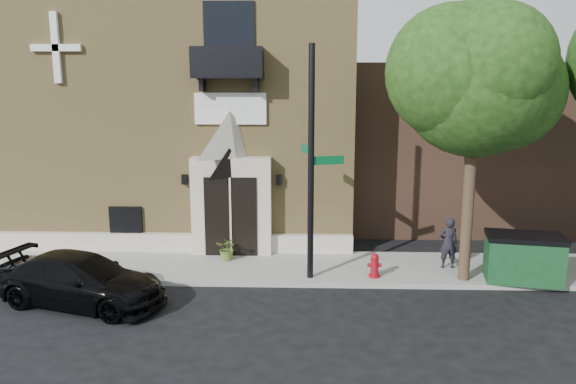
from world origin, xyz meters
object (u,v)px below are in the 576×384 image
(black_sedan, at_px, (81,280))
(dumpster, at_px, (524,258))
(pedestrian_near, at_px, (448,243))
(fire_hydrant, at_px, (375,265))
(street_sign, at_px, (311,164))

(black_sedan, bearing_deg, dumpster, -66.04)
(pedestrian_near, bearing_deg, fire_hydrant, 18.79)
(black_sedan, distance_m, street_sign, 6.91)
(dumpster, bearing_deg, fire_hydrant, -172.09)
(fire_hydrant, relative_size, dumpster, 0.32)
(fire_hydrant, distance_m, pedestrian_near, 2.54)
(pedestrian_near, bearing_deg, street_sign, 10.32)
(black_sedan, xyz_separation_m, pedestrian_near, (10.22, 2.83, 0.27))
(dumpster, bearing_deg, street_sign, -170.94)
(street_sign, height_order, pedestrian_near, street_sign)
(street_sign, distance_m, dumpster, 6.61)
(black_sedan, height_order, pedestrian_near, pedestrian_near)
(street_sign, height_order, fire_hydrant, street_sign)
(fire_hydrant, relative_size, pedestrian_near, 0.46)
(pedestrian_near, bearing_deg, black_sedan, 12.92)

